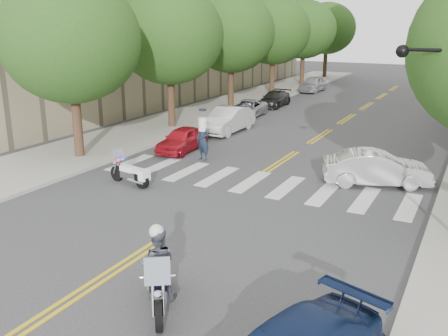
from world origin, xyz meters
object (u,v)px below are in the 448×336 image
Objects in this scene: motorcycle_police at (158,270)px; officer_standing at (203,140)px; convertible at (377,168)px; motorcycle_parked at (132,174)px.

officer_standing is (-5.41, 11.41, 0.08)m from motorcycle_police.
motorcycle_police reaches higher than convertible.
motorcycle_police is at bearing -47.96° from officer_standing.
convertible is at bearing 16.66° from officer_standing.
motorcycle_parked is at bearing -80.59° from officer_standing.
convertible is at bearing -50.83° from motorcycle_parked.
motorcycle_police is at bearing -127.56° from motorcycle_parked.
motorcycle_parked is 9.79m from convertible.
motorcycle_police is 0.52× the size of convertible.
convertible is at bearing -137.70° from motorcycle_police.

